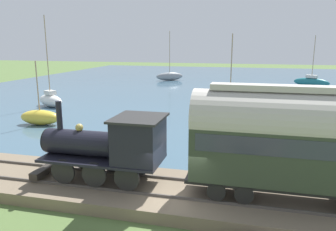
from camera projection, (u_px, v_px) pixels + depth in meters
ground_plane at (178, 207)px, 14.07m from camera, size 200.00×200.00×0.00m
harbor_water at (233, 85)px, 54.92m from camera, size 80.00×80.00×0.01m
rail_embankment at (181, 195)px, 14.58m from camera, size 4.49×56.00×0.65m
steam_locomotive at (113, 144)px, 14.86m from camera, size 2.45×6.13×3.61m
passenger_coach at (299, 138)px, 12.82m from camera, size 2.26×8.73×4.65m
sailboat_yellow at (40, 117)px, 27.98m from camera, size 1.70×3.60×5.43m
sailboat_gray at (170, 76)px, 60.89m from camera, size 3.80×4.93×8.94m
sailboat_brown at (229, 110)px, 31.60m from camera, size 4.14×5.66×7.71m
sailboat_teal at (311, 82)px, 52.14m from camera, size 3.79×5.49×8.00m
sailboat_white at (51, 100)px, 35.88m from camera, size 2.94×4.09×9.71m
rowboat_off_pier at (335, 168)px, 17.84m from camera, size 2.56×2.46×0.43m
rowboat_near_shore at (258, 135)px, 24.42m from camera, size 2.63×2.24×0.36m
rowboat_mid_harbor at (215, 144)px, 21.91m from camera, size 1.79×2.44×0.48m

